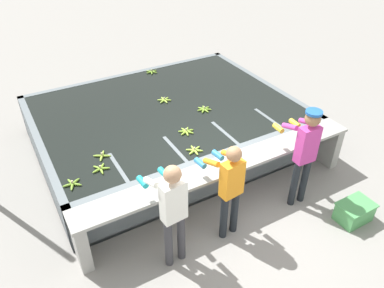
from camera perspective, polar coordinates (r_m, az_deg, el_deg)
name	(u,v)px	position (r m, az deg, el deg)	size (l,w,h in m)	color
ground_plane	(231,213)	(6.10, 5.97, -10.40)	(80.00, 80.00, 0.00)	gray
wash_tank	(166,126)	(7.39, -3.92, 2.81)	(4.80, 3.68, 0.83)	slate
work_ledge	(225,176)	(5.83, 5.06, -4.87)	(4.80, 0.45, 0.83)	#9E9E99
worker_0	(172,207)	(4.76, -3.02, -9.54)	(0.44, 0.73, 1.65)	#38383D
worker_1	(230,184)	(5.18, 5.77, -6.10)	(0.45, 0.72, 1.57)	#1E2328
worker_2	(305,149)	(5.87, 16.80, -0.70)	(0.43, 0.73, 1.72)	#1E2328
banana_bunch_floating_0	(194,150)	(5.93, 0.38, -0.95)	(0.27, 0.28, 0.08)	#9EC642
banana_bunch_floating_1	(73,184)	(5.56, -17.74, -5.80)	(0.27, 0.28, 0.08)	#75A333
banana_bunch_floating_2	(204,109)	(7.05, 1.87, 5.32)	(0.28, 0.28, 0.08)	#7FAD33
banana_bunch_floating_3	(102,156)	(5.98, -13.55, -1.75)	(0.26, 0.26, 0.08)	#93BC3D
banana_bunch_floating_4	(186,131)	(6.39, -0.88, 1.94)	(0.28, 0.28, 0.08)	#8CB738
banana_bunch_floating_5	(164,100)	(7.39, -4.25, 6.71)	(0.26, 0.28, 0.08)	#9EC642
banana_bunch_floating_6	(152,72)	(8.63, -6.18, 10.91)	(0.28, 0.27, 0.08)	#75A333
banana_bunch_floating_7	(100,169)	(5.72, -13.77, -3.67)	(0.28, 0.27, 0.08)	#7FAD33
knife_0	(302,132)	(6.65, 16.45, 1.74)	(0.21, 0.31, 0.02)	silver
crate	(354,212)	(6.37, 23.50, -9.45)	(0.55, 0.39, 0.32)	#4C9E56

